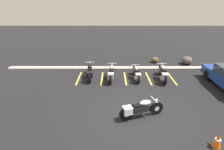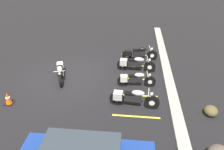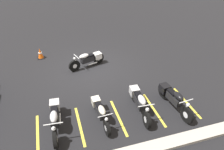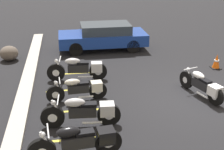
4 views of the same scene
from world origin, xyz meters
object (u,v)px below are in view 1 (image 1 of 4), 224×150
Objects in this scene: parked_bike_3 at (163,73)px; landscape_rock_0 at (155,60)px; parked_bike_1 at (112,73)px; traffic_cone at (218,141)px; parked_bike_0 at (90,71)px; landscape_rock_1 at (187,60)px; parked_bike_2 at (137,73)px; motorcycle_white_featured at (140,109)px.

landscape_rock_0 is (0.28, 3.47, -0.25)m from parked_bike_3.
traffic_cone is (3.78, -5.82, -0.18)m from parked_bike_1.
parked_bike_0 is 7.98m from traffic_cone.
landscape_rock_1 is 1.34× the size of traffic_cone.
landscape_rock_1 reaches higher than traffic_cone.
parked_bike_2 is at bearing -146.82° from landscape_rock_1.
landscape_rock_1 is (6.15, 2.98, -0.14)m from parked_bike_1.
landscape_rock_0 is at bearing 170.20° from landscape_rock_1.
motorcycle_white_featured is at bearing 171.21° from parked_bike_2.
motorcycle_white_featured is at bearing 145.20° from traffic_cone.
landscape_rock_0 is 0.72× the size of landscape_rock_1.
landscape_rock_1 is at bearing -75.38° from parked_bike_0.
motorcycle_white_featured is 0.89× the size of parked_bike_3.
parked_bike_3 is at bearing 44.91° from motorcycle_white_featured.
parked_bike_2 is at bearing 67.13° from motorcycle_white_featured.
parked_bike_3 is (3.37, -0.06, 0.00)m from parked_bike_1.
parked_bike_0 is 6.02m from landscape_rock_0.
parked_bike_1 is at bearing 88.24° from parked_bike_2.
parked_bike_1 reaches higher than motorcycle_white_featured.
parked_bike_2 is 3.40× the size of landscape_rock_0.
landscape_rock_1 is (7.59, 2.77, -0.15)m from parked_bike_0.
parked_bike_2 reaches higher than landscape_rock_1.
parked_bike_2 is 6.24m from traffic_cone.
parked_bike_3 is (1.71, -0.11, 0.06)m from parked_bike_2.
motorcycle_white_featured is 2.48× the size of landscape_rock_1.
parked_bike_2 is at bearing -98.52° from parked_bike_0.
parked_bike_1 is 3.37m from parked_bike_3.
parked_bike_1 is (-1.27, 4.08, 0.03)m from motorcycle_white_featured.
landscape_rock_0 is (1.99, 3.36, -0.19)m from parked_bike_2.
parked_bike_0 is 8.08m from landscape_rock_1.
parked_bike_2 is at bearing -84.55° from parked_bike_1.
parked_bike_2 is 3.92m from landscape_rock_0.
motorcycle_white_featured reaches higher than traffic_cone.
motorcycle_white_featured is at bearing 157.01° from parked_bike_3.
landscape_rock_1 is at bearing -60.16° from parked_bike_2.
motorcycle_white_featured is at bearing -107.70° from landscape_rock_0.
motorcycle_white_featured is 4.53m from parked_bike_3.
parked_bike_1 is at bearing -154.14° from landscape_rock_1.
parked_bike_0 is at bearing 130.84° from traffic_cone.
parked_bike_1 is (1.44, -0.21, -0.00)m from parked_bike_0.
landscape_rock_1 is at bearing -37.70° from parked_bike_3.
parked_bike_1 is 1.66m from parked_bike_2.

